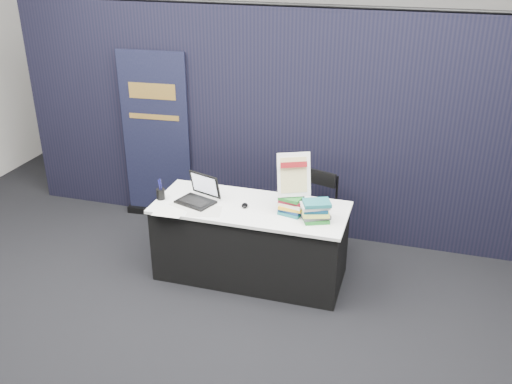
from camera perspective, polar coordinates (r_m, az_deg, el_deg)
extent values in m
plane|color=black|center=(5.22, -2.37, -11.42)|extent=(8.00, 8.00, 0.00)
cube|color=beige|center=(8.20, 6.87, 15.32)|extent=(8.00, 0.02, 3.50)
cube|color=black|center=(6.04, 2.40, 6.65)|extent=(6.00, 0.08, 2.40)
cube|color=black|center=(5.46, -0.55, -5.10)|extent=(1.76, 0.71, 0.72)
cube|color=white|center=(5.28, -0.57, -1.57)|extent=(1.80, 0.75, 0.03)
cube|color=black|center=(5.36, -6.07, -1.00)|extent=(0.39, 0.33, 0.02)
cube|color=black|center=(5.40, -5.65, 0.74)|extent=(0.34, 0.16, 0.24)
cube|color=silver|center=(5.40, -5.69, 0.71)|extent=(0.28, 0.13, 0.18)
ellipsoid|color=black|center=(5.26, -1.13, -1.34)|extent=(0.08, 0.11, 0.03)
cube|color=white|center=(5.22, -8.73, -2.01)|extent=(0.27, 0.20, 0.00)
cube|color=silver|center=(5.33, -6.89, -1.28)|extent=(0.33, 0.28, 0.00)
cube|color=silver|center=(5.20, -5.21, -1.93)|extent=(0.35, 0.28, 0.00)
cylinder|color=black|center=(5.47, -9.52, -0.20)|extent=(0.10, 0.10, 0.10)
cube|color=#1B6467|center=(5.14, 3.62, -2.02)|extent=(0.24, 0.20, 0.03)
cube|color=navy|center=(5.13, 3.63, -1.74)|extent=(0.24, 0.20, 0.03)
cube|color=yellow|center=(5.12, 3.64, -1.45)|extent=(0.24, 0.20, 0.03)
cube|color=#F6EFC9|center=(5.11, 3.64, -1.17)|extent=(0.24, 0.20, 0.03)
cube|color=maroon|center=(5.09, 3.65, -0.88)|extent=(0.24, 0.20, 0.03)
cube|color=#1C6924|center=(5.08, 3.66, -0.59)|extent=(0.24, 0.20, 0.03)
cube|color=#1C6924|center=(5.04, 5.90, -2.68)|extent=(0.27, 0.24, 0.03)
cube|color=#505156|center=(5.03, 5.92, -2.36)|extent=(0.27, 0.24, 0.03)
cube|color=#CAD756|center=(5.01, 5.93, -2.04)|extent=(0.27, 0.24, 0.03)
cube|color=navy|center=(5.00, 5.95, -1.72)|extent=(0.27, 0.24, 0.03)
cube|color=silver|center=(4.98, 5.96, -1.39)|extent=(0.27, 0.24, 0.03)
cube|color=#1B6467|center=(4.97, 5.98, -1.06)|extent=(0.27, 0.24, 0.03)
cube|color=black|center=(5.06, 3.63, -0.36)|extent=(0.19, 0.09, 0.01)
cylinder|color=black|center=(5.10, 3.03, 1.29)|extent=(0.05, 0.10, 0.28)
cylinder|color=black|center=(5.07, 4.75, 1.08)|extent=(0.05, 0.10, 0.28)
cube|color=white|center=(5.02, 3.81, 1.74)|extent=(0.32, 0.22, 0.38)
cube|color=beige|center=(5.02, 3.79, 1.70)|extent=(0.25, 0.17, 0.31)
cube|color=maroon|center=(4.97, 3.81, 2.73)|extent=(0.22, 0.11, 0.05)
cube|color=black|center=(6.84, -9.45, -1.94)|extent=(0.82, 0.16, 0.08)
cube|color=black|center=(6.50, -9.94, 5.42)|extent=(0.77, 0.09, 1.92)
cube|color=gold|center=(6.33, -10.37, 9.88)|extent=(0.53, 0.05, 0.17)
cube|color=gold|center=(6.41, -10.17, 7.40)|extent=(0.58, 0.05, 0.06)
cylinder|color=black|center=(5.77, 3.51, -5.08)|extent=(0.02, 0.02, 0.42)
cylinder|color=black|center=(5.71, 7.18, -5.60)|extent=(0.02, 0.02, 0.42)
cylinder|color=black|center=(6.09, 4.34, -3.39)|extent=(0.02, 0.02, 0.42)
cylinder|color=black|center=(6.03, 7.82, -3.86)|extent=(0.02, 0.02, 0.42)
cube|color=black|center=(5.79, 5.81, -2.48)|extent=(0.49, 0.49, 0.04)
cube|color=black|center=(5.80, 6.33, 1.45)|extent=(0.37, 0.14, 0.15)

